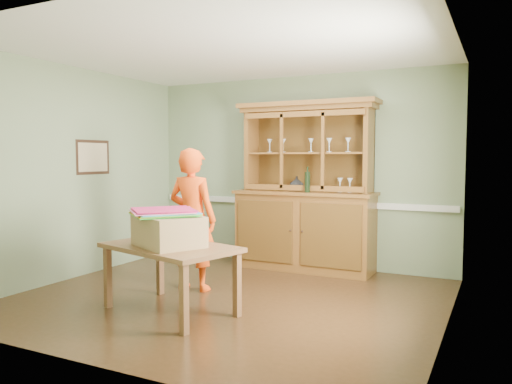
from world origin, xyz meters
The scene contains 14 objects.
floor centered at (0.00, 0.00, 0.00)m, with size 4.50×4.50×0.00m, color #3F2614.
ceiling centered at (0.00, 0.00, 2.70)m, with size 4.50×4.50×0.00m, color white.
wall_back centered at (0.00, 2.00, 1.35)m, with size 4.50×4.50×0.00m, color gray.
wall_left centered at (-2.25, 0.00, 1.35)m, with size 4.00×4.00×0.00m, color gray.
wall_right centered at (2.25, 0.00, 1.35)m, with size 4.00×4.00×0.00m, color gray.
wall_front centered at (0.00, -2.00, 1.35)m, with size 4.50×4.50×0.00m, color gray.
chair_rail centered at (0.00, 1.98, 0.90)m, with size 4.41×0.05×0.08m, color silver.
framed_map centered at (-2.23, 0.30, 1.55)m, with size 0.03×0.60×0.46m.
window_panel centered at (2.23, -0.30, 1.50)m, with size 0.03×0.96×1.36m.
china_hutch centered at (0.24, 1.74, 0.81)m, with size 1.96×0.65×2.30m.
dining_table centered at (-0.28, -0.68, 0.60)m, with size 1.52×1.14×0.68m.
cardboard_box centered at (-0.26, -0.73, 0.83)m, with size 0.64×0.52×0.30m, color #977D4E.
kite_stack centered at (-0.30, -0.71, 1.01)m, with size 0.81×0.81×0.06m.
person centered at (-0.56, 0.15, 0.83)m, with size 0.60×0.40×1.66m, color #FF4D10.
Camera 1 is at (2.68, -4.69, 1.55)m, focal length 35.00 mm.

